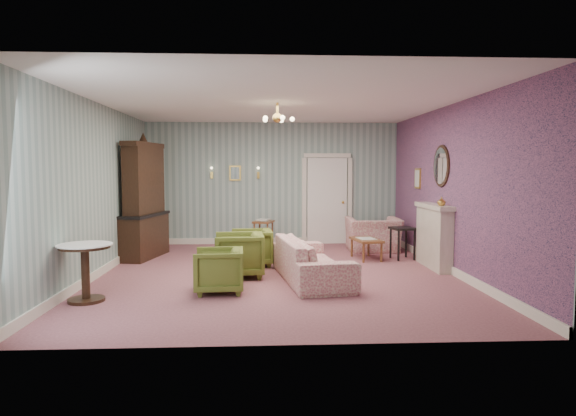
{
  "coord_description": "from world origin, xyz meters",
  "views": [
    {
      "loc": [
        -0.26,
        -8.44,
        1.79
      ],
      "look_at": [
        0.2,
        0.4,
        1.1
      ],
      "focal_mm": 31.08,
      "sensor_mm": 36.0,
      "label": 1
    }
  ],
  "objects": [
    {
      "name": "fireplace",
      "position": [
        2.86,
        0.4,
        0.58
      ],
      "size": [
        0.3,
        1.4,
        1.16
      ],
      "primitive_type": null,
      "color": "beige",
      "rests_on": "floor"
    },
    {
      "name": "oval_mirror",
      "position": [
        2.96,
        0.4,
        1.85
      ],
      "size": [
        0.04,
        0.76,
        0.84
      ],
      "primitive_type": null,
      "color": "white",
      "rests_on": "wall_right"
    },
    {
      "name": "chandelier",
      "position": [
        0.0,
        0.0,
        2.63
      ],
      "size": [
        0.56,
        0.56,
        0.36
      ],
      "primitive_type": null,
      "color": "gold",
      "rests_on": "ceiling"
    },
    {
      "name": "side_table_black",
      "position": [
        2.52,
        1.22,
        0.32
      ],
      "size": [
        0.51,
        0.51,
        0.64
      ],
      "primitive_type": null,
      "rotation": [
        0.0,
        0.0,
        0.2
      ],
      "color": "black",
      "rests_on": "floor"
    },
    {
      "name": "nesting_table",
      "position": [
        -0.23,
        2.93,
        0.33
      ],
      "size": [
        0.53,
        0.61,
        0.67
      ],
      "primitive_type": null,
      "rotation": [
        0.0,
        0.0,
        -0.3
      ],
      "color": "brown",
      "rests_on": "floor"
    },
    {
      "name": "pedestal_table",
      "position": [
        -2.65,
        -1.67,
        0.4
      ],
      "size": [
        0.83,
        0.83,
        0.79
      ],
      "primitive_type": null,
      "rotation": [
        0.0,
        0.0,
        -0.16
      ],
      "color": "black",
      "rests_on": "floor"
    },
    {
      "name": "gilt_mirror_back",
      "position": [
        -0.9,
        3.46,
        1.7
      ],
      "size": [
        0.28,
        0.06,
        0.36
      ],
      "primitive_type": null,
      "color": "gold",
      "rests_on": "wall_back"
    },
    {
      "name": "wall_back",
      "position": [
        0.0,
        3.5,
        1.45
      ],
      "size": [
        6.0,
        0.0,
        6.0
      ],
      "primitive_type": "plane",
      "rotation": [
        1.57,
        0.0,
        0.0
      ],
      "color": "gray",
      "rests_on": "ground"
    },
    {
      "name": "burgundy_cushion",
      "position": [
        2.12,
        2.12,
        0.48
      ],
      "size": [
        0.41,
        0.28,
        0.39
      ],
      "primitive_type": "cube",
      "rotation": [
        0.17,
        0.0,
        -0.35
      ],
      "color": "maroon",
      "rests_on": "wingback_chair"
    },
    {
      "name": "wall_right",
      "position": [
        3.0,
        0.0,
        1.45
      ],
      "size": [
        0.0,
        7.0,
        7.0
      ],
      "primitive_type": "plane",
      "rotation": [
        1.57,
        0.0,
        -1.57
      ],
      "color": "gray",
      "rests_on": "ground"
    },
    {
      "name": "framed_print",
      "position": [
        2.97,
        1.75,
        1.6
      ],
      "size": [
        0.04,
        0.34,
        0.42
      ],
      "primitive_type": null,
      "color": "gold",
      "rests_on": "wall_right"
    },
    {
      "name": "olive_chair_a",
      "position": [
        -0.9,
        -1.26,
        0.35
      ],
      "size": [
        0.68,
        0.72,
        0.71
      ],
      "primitive_type": "imported",
      "rotation": [
        0.0,
        0.0,
        -1.53
      ],
      "color": "olive",
      "rests_on": "floor"
    },
    {
      "name": "wall_left",
      "position": [
        -3.0,
        0.0,
        1.45
      ],
      "size": [
        0.0,
        7.0,
        7.0
      ],
      "primitive_type": "plane",
      "rotation": [
        1.57,
        0.0,
        1.57
      ],
      "color": "gray",
      "rests_on": "ground"
    },
    {
      "name": "sconce_right",
      "position": [
        -0.35,
        3.44,
        1.7
      ],
      "size": [
        0.16,
        0.12,
        0.3
      ],
      "primitive_type": null,
      "color": "gold",
      "rests_on": "wall_back"
    },
    {
      "name": "olive_chair_b",
      "position": [
        -0.65,
        -0.2,
        0.41
      ],
      "size": [
        0.79,
        0.83,
        0.81
      ],
      "primitive_type": "imported",
      "rotation": [
        0.0,
        0.0,
        -1.51
      ],
      "color": "olive",
      "rests_on": "floor"
    },
    {
      "name": "olive_chair_c",
      "position": [
        -0.46,
        0.75,
        0.38
      ],
      "size": [
        0.73,
        0.78,
        0.75
      ],
      "primitive_type": "imported",
      "rotation": [
        0.0,
        0.0,
        -1.5
      ],
      "color": "olive",
      "rests_on": "floor"
    },
    {
      "name": "ceiling",
      "position": [
        0.0,
        0.0,
        2.9
      ],
      "size": [
        7.0,
        7.0,
        0.0
      ],
      "primitive_type": "plane",
      "rotation": [
        3.14,
        0.0,
        0.0
      ],
      "color": "white",
      "rests_on": "ground"
    },
    {
      "name": "wall_right_floral",
      "position": [
        2.98,
        0.0,
        1.45
      ],
      "size": [
        0.0,
        7.0,
        7.0
      ],
      "primitive_type": "plane",
      "rotation": [
        1.57,
        0.0,
        -1.57
      ],
      "color": "#C1608A",
      "rests_on": "ground"
    },
    {
      "name": "sofa_chintz",
      "position": [
        0.53,
        -0.52,
        0.45
      ],
      "size": [
        0.98,
        2.36,
        0.89
      ],
      "primitive_type": "imported",
      "rotation": [
        0.0,
        0.0,
        1.71
      ],
      "color": "#AB4558",
      "rests_on": "floor"
    },
    {
      "name": "mantel_vase",
      "position": [
        2.84,
        0.0,
        1.23
      ],
      "size": [
        0.15,
        0.15,
        0.15
      ],
      "primitive_type": "imported",
      "color": "gold",
      "rests_on": "fireplace"
    },
    {
      "name": "coffee_table",
      "position": [
        1.81,
        1.29,
        0.21
      ],
      "size": [
        0.57,
        0.88,
        0.42
      ],
      "primitive_type": null,
      "rotation": [
        0.0,
        0.0,
        0.15
      ],
      "color": "brown",
      "rests_on": "floor"
    },
    {
      "name": "dresser",
      "position": [
        -2.65,
        1.72,
        1.23
      ],
      "size": [
        0.8,
        1.55,
        2.47
      ],
      "primitive_type": null,
      "rotation": [
        0.0,
        0.0,
        -0.2
      ],
      "color": "black",
      "rests_on": "floor"
    },
    {
      "name": "floor",
      "position": [
        0.0,
        0.0,
        0.0
      ],
      "size": [
        7.0,
        7.0,
        0.0
      ],
      "primitive_type": "plane",
      "color": "#985861",
      "rests_on": "ground"
    },
    {
      "name": "wall_front",
      "position": [
        0.0,
        -3.5,
        1.45
      ],
      "size": [
        6.0,
        0.0,
        6.0
      ],
      "primitive_type": "plane",
      "rotation": [
        -1.57,
        0.0,
        0.0
      ],
      "color": "gray",
      "rests_on": "ground"
    },
    {
      "name": "door",
      "position": [
        1.3,
        3.46,
        1.08
      ],
      "size": [
        1.12,
        0.12,
        2.16
      ],
      "primitive_type": null,
      "color": "white",
      "rests_on": "floor"
    },
    {
      "name": "sconce_left",
      "position": [
        -1.45,
        3.44,
        1.7
      ],
      "size": [
        0.16,
        0.12,
        0.3
      ],
      "primitive_type": null,
      "color": "gold",
      "rests_on": "wall_back"
    },
    {
      "name": "wingback_chair",
      "position": [
        2.17,
        2.27,
        0.49
      ],
      "size": [
        1.13,
        0.75,
        0.98
      ],
      "primitive_type": "imported",
      "rotation": [
        0.0,
        0.0,
        3.12
      ],
      "color": "#AB4558",
      "rests_on": "floor"
    }
  ]
}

